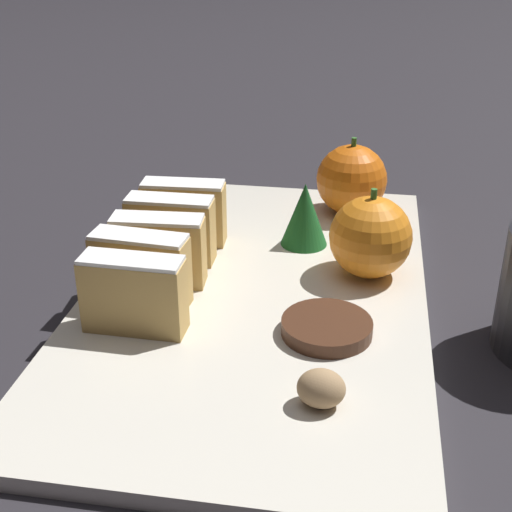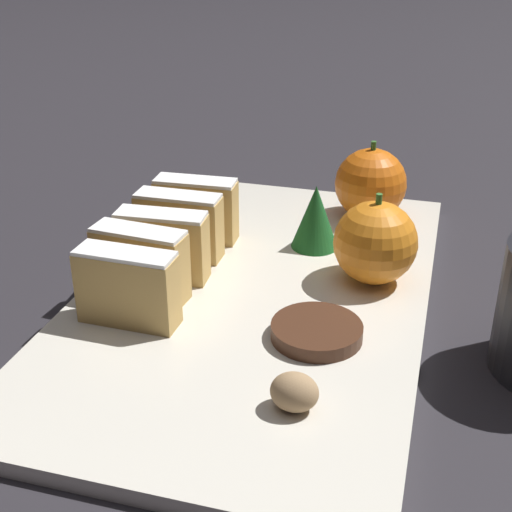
{
  "view_description": "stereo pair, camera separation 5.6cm",
  "coord_description": "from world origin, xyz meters",
  "px_view_note": "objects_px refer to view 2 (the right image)",
  "views": [
    {
      "loc": [
        0.08,
        -0.49,
        0.29
      ],
      "look_at": [
        0.0,
        0.0,
        0.04
      ],
      "focal_mm": 50.0,
      "sensor_mm": 36.0,
      "label": 1
    },
    {
      "loc": [
        0.14,
        -0.48,
        0.29
      ],
      "look_at": [
        0.0,
        0.0,
        0.04
      ],
      "focal_mm": 50.0,
      "sensor_mm": 36.0,
      "label": 2
    }
  ],
  "objects_px": {
    "walnut": "(294,392)",
    "chocolate_cookie": "(317,331)",
    "orange_far": "(375,243)",
    "orange_near": "(371,184)"
  },
  "relations": [
    {
      "from": "orange_near",
      "to": "chocolate_cookie",
      "type": "xyz_separation_m",
      "value": [
        -0.01,
        -0.23,
        -0.03
      ]
    },
    {
      "from": "walnut",
      "to": "orange_near",
      "type": "bearing_deg",
      "value": 89.28
    },
    {
      "from": "orange_far",
      "to": "walnut",
      "type": "distance_m",
      "value": 0.18
    },
    {
      "from": "orange_near",
      "to": "orange_far",
      "type": "bearing_deg",
      "value": -80.83
    },
    {
      "from": "orange_near",
      "to": "orange_far",
      "type": "xyz_separation_m",
      "value": [
        0.02,
        -0.13,
        -0.0
      ]
    },
    {
      "from": "walnut",
      "to": "chocolate_cookie",
      "type": "distance_m",
      "value": 0.08
    },
    {
      "from": "walnut",
      "to": "chocolate_cookie",
      "type": "bearing_deg",
      "value": 91.64
    },
    {
      "from": "orange_far",
      "to": "walnut",
      "type": "bearing_deg",
      "value": -97.9
    },
    {
      "from": "walnut",
      "to": "orange_far",
      "type": "bearing_deg",
      "value": 82.1
    },
    {
      "from": "walnut",
      "to": "chocolate_cookie",
      "type": "height_order",
      "value": "walnut"
    }
  ]
}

